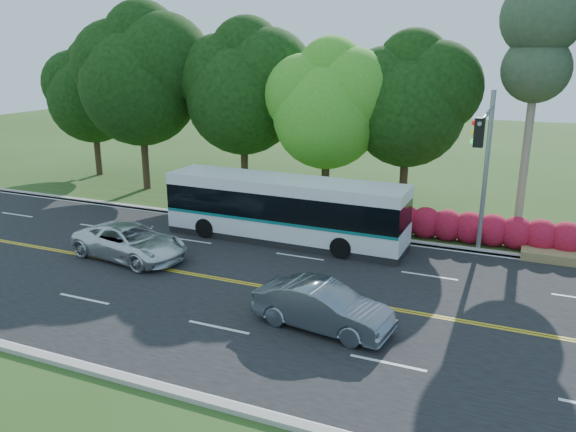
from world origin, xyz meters
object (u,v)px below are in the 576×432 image
at_px(sedan, 323,307).
at_px(traffic_signal, 485,154).
at_px(suv, 130,242).
at_px(transit_bus, 284,210).

bearing_deg(sedan, traffic_signal, -19.53).
xyz_separation_m(sedan, suv, (-9.67, 2.78, -0.01)).
height_order(traffic_signal, transit_bus, traffic_signal).
distance_m(traffic_signal, transit_bus, 9.06).
relative_size(traffic_signal, suv, 1.35).
bearing_deg(suv, traffic_signal, -62.28).
xyz_separation_m(traffic_signal, transit_bus, (-8.48, -0.18, -3.19)).
xyz_separation_m(traffic_signal, suv, (-13.59, -4.85, -3.93)).
relative_size(traffic_signal, sedan, 1.57).
bearing_deg(suv, transit_bus, -39.52).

